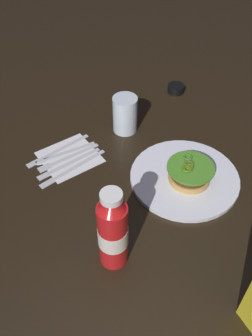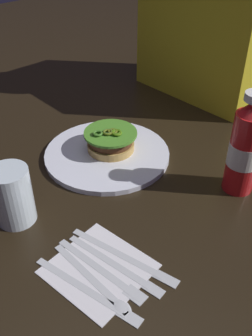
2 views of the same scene
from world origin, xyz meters
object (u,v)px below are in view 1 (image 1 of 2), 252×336
at_px(spoon_utensil, 56,155).
at_px(ketchup_bottle, 113,232).
at_px(steak_knife, 54,151).
at_px(table_knife, 65,164).
at_px(burger_sandwich, 190,173).
at_px(water_glass, 124,115).
at_px(fork_utensil, 64,159).
at_px(dinner_plate, 184,178).
at_px(condiment_cup, 176,89).
at_px(butter_knife, 69,170).
at_px(napkin, 70,157).

bearing_deg(spoon_utensil, ketchup_bottle, 90.09).
distance_m(steak_knife, table_knife, 0.06).
xyz_separation_m(burger_sandwich, water_glass, (0.05, -0.27, 0.02)).
relative_size(ketchup_bottle, fork_utensil, 1.14).
bearing_deg(ketchup_bottle, water_glass, -120.46).
height_order(water_glass, steak_knife, water_glass).
xyz_separation_m(water_glass, spoon_utensil, (0.23, 0.02, -0.05)).
relative_size(dinner_plate, condiment_cup, 5.04).
xyz_separation_m(burger_sandwich, spoon_utensil, (0.27, -0.26, -0.03)).
xyz_separation_m(dinner_plate, steak_knife, (0.27, -0.26, -0.00)).
distance_m(dinner_plate, spoon_utensil, 0.36).
bearing_deg(water_glass, butter_knife, 22.26).
xyz_separation_m(dinner_plate, ketchup_bottle, (0.27, 0.12, 0.09)).
height_order(dinner_plate, condiment_cup, condiment_cup).
bearing_deg(ketchup_bottle, steak_knife, -90.01).
relative_size(water_glass, condiment_cup, 1.98).
distance_m(ketchup_bottle, condiment_cup, 0.68).
distance_m(dinner_plate, table_knife, 0.33).
xyz_separation_m(condiment_cup, steak_knife, (0.48, 0.10, -0.01)).
relative_size(napkin, steak_knife, 0.74).
relative_size(ketchup_bottle, steak_knife, 1.06).
distance_m(steak_knife, spoon_utensil, 0.02).
bearing_deg(water_glass, steak_knife, 0.05).
distance_m(steak_knife, fork_utensil, 0.04).
relative_size(water_glass, butter_knife, 0.54).
xyz_separation_m(spoon_utensil, fork_utensil, (-0.01, 0.02, -0.00)).
bearing_deg(butter_knife, water_glass, -157.74).
xyz_separation_m(dinner_plate, table_knife, (0.26, -0.19, -0.00)).
relative_size(napkin, spoon_utensil, 0.82).
distance_m(burger_sandwich, butter_knife, 0.32).
bearing_deg(steak_knife, ketchup_bottle, 89.99).
distance_m(ketchup_bottle, spoon_utensil, 0.38).
relative_size(water_glass, steak_knife, 0.56).
bearing_deg(water_glass, fork_utensil, 10.69).
height_order(water_glass, napkin, water_glass).
distance_m(napkin, spoon_utensil, 0.04).
relative_size(water_glass, table_knife, 0.58).
bearing_deg(butter_knife, spoon_utensil, -81.03).
bearing_deg(water_glass, condiment_cup, -158.32).
height_order(spoon_utensil, fork_utensil, same).
relative_size(steak_knife, fork_utensil, 1.08).
bearing_deg(ketchup_bottle, table_knife, -91.58).
height_order(fork_utensil, butter_knife, same).
bearing_deg(burger_sandwich, spoon_utensil, -43.13).
relative_size(dinner_plate, fork_utensil, 1.53).
relative_size(dinner_plate, spoon_utensil, 1.56).
bearing_deg(dinner_plate, napkin, -42.68).
bearing_deg(condiment_cup, dinner_plate, 60.04).
relative_size(water_glass, spoon_utensil, 0.61).
bearing_deg(table_knife, butter_knife, 94.62).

